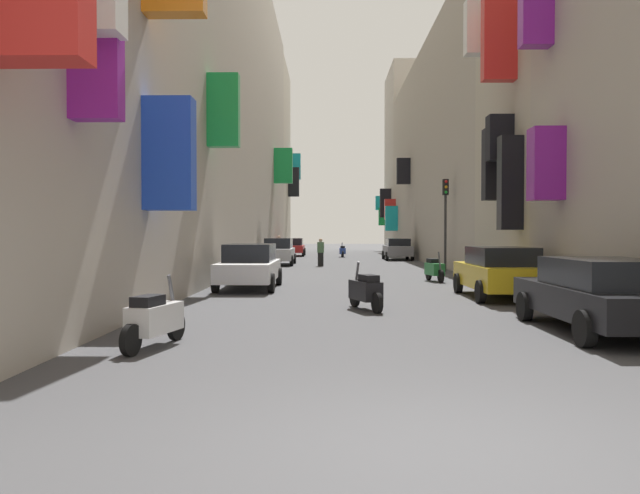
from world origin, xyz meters
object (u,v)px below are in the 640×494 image
parked_car_white (250,265)px  parked_car_grey (398,249)px  pedestrian_crossing (321,252)px  parked_car_silver (279,251)px  scooter_green (434,269)px  parked_car_red (293,247)px  scooter_blue (342,251)px  parked_car_black (601,293)px  traffic_light_near_corner (445,209)px  pedestrian_near_left (279,249)px  parked_car_yellow (500,271)px  scooter_white (154,319)px  scooter_black (366,291)px

parked_car_white → parked_car_grey: size_ratio=1.09×
parked_car_white → pedestrian_crossing: size_ratio=2.83×
parked_car_silver → scooter_green: 13.94m
parked_car_red → scooter_blue: bearing=-30.3°
parked_car_black → parked_car_grey: bearing=90.4°
parked_car_white → scooter_blue: (3.69, 26.68, -0.30)m
parked_car_silver → traffic_light_near_corner: (8.41, -6.26, 2.18)m
parked_car_white → parked_car_black: size_ratio=0.97×
pedestrian_near_left → parked_car_silver: bearing=-85.8°
parked_car_yellow → pedestrian_crossing: bearing=107.5°
scooter_white → pedestrian_near_left: size_ratio=1.12×
parked_car_grey → parked_car_silver: bearing=-139.5°
parked_car_grey → scooter_black: parked_car_grey is taller
parked_car_black → scooter_black: (-4.07, 3.27, -0.26)m
parked_car_grey → scooter_black: size_ratio=2.24×
scooter_blue → scooter_black: size_ratio=1.10×
parked_car_grey → scooter_white: 32.98m
pedestrian_crossing → parked_car_yellow: bearing=-72.5°
parked_car_yellow → parked_car_black: bearing=-88.6°
pedestrian_crossing → scooter_white: bearing=-95.6°
parked_car_silver → traffic_light_near_corner: 10.71m
scooter_white → pedestrian_crossing: pedestrian_crossing is taller
parked_car_grey → pedestrian_near_left: 8.38m
pedestrian_crossing → parked_car_red: bearing=99.1°
parked_car_grey → parked_car_red: bearing=136.2°
parked_car_grey → parked_car_silver: 10.02m
parked_car_white → pedestrian_crossing: 13.87m
parked_car_red → scooter_green: bearing=-75.2°
parked_car_yellow → scooter_white: bearing=-135.1°
scooter_white → parked_car_black: bearing=11.2°
parked_car_red → scooter_white: parked_car_red is taller
parked_car_red → parked_car_yellow: parked_car_yellow is taller
parked_car_black → parked_car_silver: bearing=108.0°
parked_car_red → traffic_light_near_corner: (8.41, -20.07, 2.23)m
parked_car_black → scooter_black: parked_car_black is taller
scooter_blue → pedestrian_crossing: (-1.52, -12.98, 0.30)m
scooter_green → pedestrian_near_left: 17.33m
scooter_white → pedestrian_crossing: 24.23m
traffic_light_near_corner → scooter_black: bearing=-107.8°
parked_car_yellow → parked_car_silver: 19.61m
scooter_green → parked_car_grey: bearing=87.8°
parked_car_yellow → scooter_white: 10.70m
scooter_green → scooter_white: bearing=-116.7°
scooter_green → pedestrian_near_left: bearing=114.4°
traffic_light_near_corner → pedestrian_near_left: bearing=131.2°
pedestrian_near_left → scooter_green: bearing=-65.6°
scooter_blue → pedestrian_crossing: bearing=-96.7°
parked_car_silver → scooter_white: (0.11, -25.60, -0.33)m
parked_car_red → scooter_blue: parked_car_red is taller
scooter_green → pedestrian_near_left: size_ratio=1.08×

